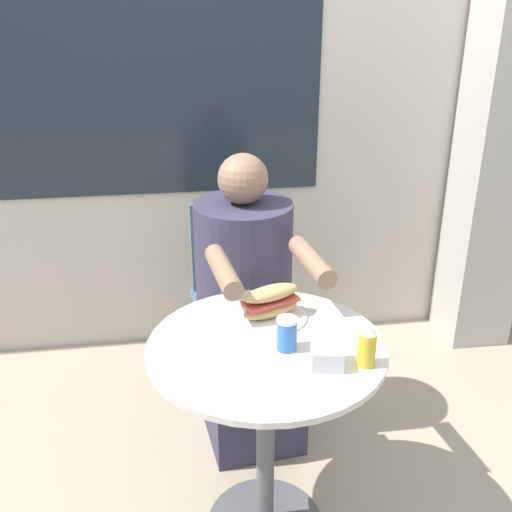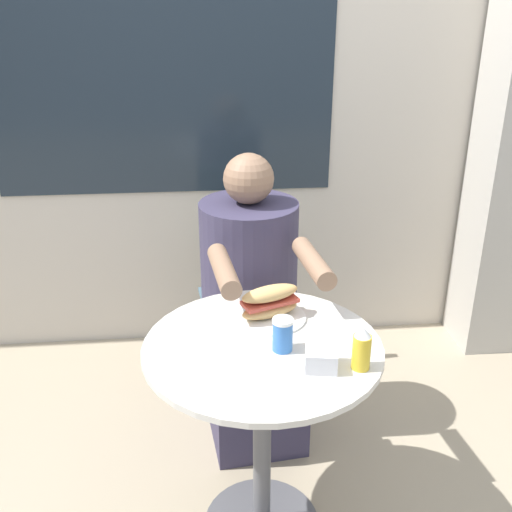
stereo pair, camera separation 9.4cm
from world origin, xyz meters
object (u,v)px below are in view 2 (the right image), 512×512
object	(u,v)px
seated_diner	(251,319)
drink_cup	(283,334)
diner_chair	(241,279)
condiment_bottle	(362,348)
cafe_table	(262,398)
sandwich_on_plate	(270,305)

from	to	relation	value
seated_diner	drink_cup	bearing A→B (deg)	87.41
diner_chair	condiment_bottle	size ratio (longest dim) A/B	6.54
seated_diner	drink_cup	distance (m)	0.67
condiment_bottle	drink_cup	bearing A→B (deg)	151.03
cafe_table	drink_cup	distance (m)	0.26
drink_cup	sandwich_on_plate	bearing A→B (deg)	94.74
diner_chair	seated_diner	world-z (taller)	seated_diner
seated_diner	drink_cup	world-z (taller)	seated_diner
diner_chair	sandwich_on_plate	size ratio (longest dim) A/B	3.67
seated_diner	drink_cup	xyz separation A→B (m)	(0.04, -0.60, 0.29)
cafe_table	diner_chair	xyz separation A→B (m)	(-0.00, 0.92, -0.03)
seated_diner	sandwich_on_plate	size ratio (longest dim) A/B	4.99
diner_chair	seated_diner	xyz separation A→B (m)	(0.02, -0.35, -0.01)
condiment_bottle	diner_chair	bearing A→B (deg)	103.94
drink_cup	condiment_bottle	size ratio (longest dim) A/B	0.78
drink_cup	condiment_bottle	bearing A→B (deg)	-28.97
cafe_table	sandwich_on_plate	world-z (taller)	sandwich_on_plate
condiment_bottle	cafe_table	bearing A→B (deg)	150.63
drink_cup	seated_diner	bearing A→B (deg)	94.01
condiment_bottle	sandwich_on_plate	bearing A→B (deg)	126.22
seated_diner	diner_chair	bearing A→B (deg)	-94.14
diner_chair	sandwich_on_plate	xyz separation A→B (m)	(0.04, -0.76, 0.27)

